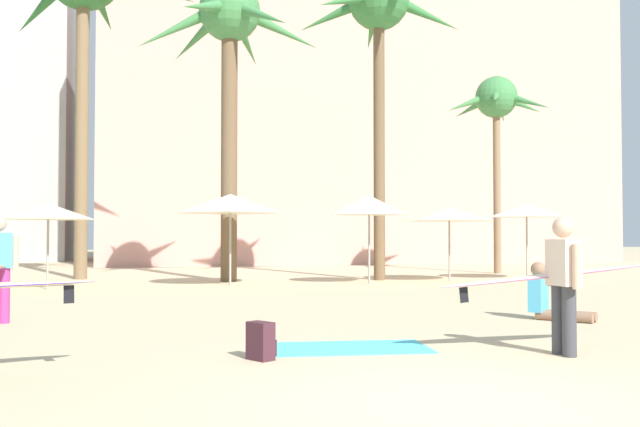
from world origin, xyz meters
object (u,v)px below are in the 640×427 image
at_px(cafe_umbrella_2, 449,214).
at_px(cafe_umbrella_5, 369,205).
at_px(cafe_umbrella_3, 527,210).
at_px(beach_towel, 346,348).
at_px(palm_tree_far_right, 497,107).
at_px(person_near_right, 557,278).
at_px(palm_tree_left, 229,39).
at_px(person_near_left, 550,300).
at_px(backpack, 261,342).
at_px(palm_tree_center, 378,17).
at_px(cafe_umbrella_4, 48,211).
at_px(cafe_umbrella_1, 230,204).

bearing_deg(cafe_umbrella_2, cafe_umbrella_5, -168.23).
distance_m(cafe_umbrella_3, beach_towel, 14.44).
relative_size(palm_tree_far_right, cafe_umbrella_3, 3.02).
height_order(palm_tree_far_right, person_near_right, palm_tree_far_right).
xyz_separation_m(palm_tree_left, cafe_umbrella_2, (6.37, -1.55, -5.23)).
xyz_separation_m(palm_tree_left, person_near_left, (3.96, -10.53, -6.90)).
height_order(cafe_umbrella_2, backpack, cafe_umbrella_2).
relative_size(palm_tree_far_right, cafe_umbrella_2, 2.73).
bearing_deg(person_near_right, beach_towel, 156.18).
distance_m(beach_towel, person_near_right, 2.63).
distance_m(palm_tree_center, cafe_umbrella_5, 6.10).
relative_size(palm_tree_center, person_near_right, 3.47).
bearing_deg(palm_tree_far_right, cafe_umbrella_4, -165.68).
distance_m(palm_tree_left, palm_tree_center, 4.61).
bearing_deg(palm_tree_far_right, beach_towel, -124.69).
distance_m(cafe_umbrella_1, backpack, 11.44).
bearing_deg(cafe_umbrella_5, palm_tree_far_right, 32.85).
height_order(cafe_umbrella_5, person_near_left, cafe_umbrella_5).
relative_size(beach_towel, backpack, 4.75).
bearing_deg(beach_towel, palm_tree_left, 89.69).
bearing_deg(backpack, cafe_umbrella_1, 53.48).
height_order(cafe_umbrella_3, beach_towel, cafe_umbrella_3).
height_order(palm_tree_far_right, cafe_umbrella_1, palm_tree_far_right).
height_order(palm_tree_far_right, beach_towel, palm_tree_far_right).
height_order(cafe_umbrella_4, person_near_left, cafe_umbrella_4).
relative_size(cafe_umbrella_1, cafe_umbrella_4, 1.21).
bearing_deg(cafe_umbrella_4, cafe_umbrella_3, 1.86).
xyz_separation_m(cafe_umbrella_2, cafe_umbrella_5, (-2.70, -0.56, 0.22)).
bearing_deg(cafe_umbrella_4, cafe_umbrella_1, 1.86).
distance_m(cafe_umbrella_1, person_near_left, 9.91).
bearing_deg(person_near_left, palm_tree_left, 161.08).
distance_m(palm_tree_center, palm_tree_far_right, 6.22).
distance_m(cafe_umbrella_1, person_near_right, 12.00).
bearing_deg(cafe_umbrella_1, beach_towel, -89.52).
relative_size(palm_tree_left, backpack, 21.37).
xyz_separation_m(palm_tree_far_right, person_near_right, (-7.61, -15.26, -5.09)).
bearing_deg(person_near_right, cafe_umbrella_2, 69.63).
bearing_deg(palm_tree_far_right, person_near_left, -115.35).
relative_size(palm_tree_far_right, person_near_left, 6.98).
bearing_deg(backpack, palm_tree_far_right, 22.09).
relative_size(palm_tree_left, beach_towel, 4.49).
relative_size(palm_tree_center, cafe_umbrella_3, 4.08).
distance_m(palm_tree_center, cafe_umbrella_3, 7.50).
bearing_deg(cafe_umbrella_1, backpack, -95.33).
xyz_separation_m(palm_tree_far_right, cafe_umbrella_3, (-0.81, -3.28, -3.84)).
distance_m(cafe_umbrella_2, person_near_right, 12.60).
bearing_deg(person_near_left, cafe_umbrella_3, 111.39).
distance_m(cafe_umbrella_3, person_near_right, 13.83).
relative_size(cafe_umbrella_4, backpack, 5.47).
distance_m(backpack, person_near_right, 3.53).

